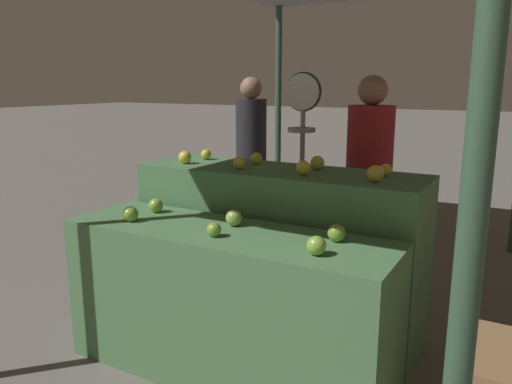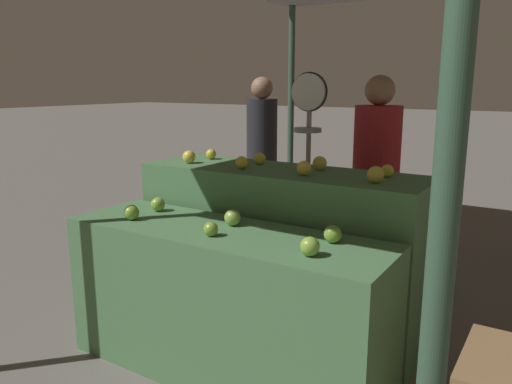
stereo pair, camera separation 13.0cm
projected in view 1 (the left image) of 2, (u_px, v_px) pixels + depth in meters
The scene contains 20 objects.
ground_plane at pixel (227, 372), 2.74m from camera, with size 60.00×60.00×0.00m, color #66605B.
display_counter_front at pixel (226, 304), 2.66m from camera, with size 1.78×0.55×0.81m, color #4C7A4C.
display_counter_back at pixel (278, 251), 3.14m from camera, with size 1.78×0.55×1.04m, color #4C7A4C.
apple_front_0 at pixel (131, 214), 2.74m from camera, with size 0.08×0.08×0.08m, color #7AA338.
apple_front_1 at pixel (214, 230), 2.46m from camera, with size 0.07×0.07×0.07m, color #7AA338.
apple_front_2 at pixel (316, 246), 2.20m from camera, with size 0.09×0.09×0.09m, color #84AD3D.
apple_front_3 at pixel (156, 205), 2.93m from camera, with size 0.08×0.08×0.08m, color #84AD3D.
apple_front_4 at pixel (234, 218), 2.65m from camera, with size 0.09×0.09×0.09m, color #8EB247.
apple_front_5 at pixel (336, 233), 2.39m from camera, with size 0.09×0.09×0.09m, color #7AA338.
apple_back_0 at pixel (185, 157), 3.24m from camera, with size 0.08×0.08×0.08m, color yellow.
apple_back_1 at pixel (239, 163), 3.04m from camera, with size 0.08×0.08×0.08m, color gold.
apple_back_2 at pixel (303, 168), 2.84m from camera, with size 0.08×0.08×0.08m, color yellow.
apple_back_3 at pixel (376, 174), 2.63m from camera, with size 0.09×0.09×0.09m, color gold.
apple_back_4 at pixel (206, 154), 3.42m from camera, with size 0.07×0.07×0.07m, color gold.
apple_back_5 at pixel (256, 159), 3.21m from camera, with size 0.08×0.08×0.08m, color gold.
apple_back_6 at pixel (317, 163), 3.01m from camera, with size 0.09×0.09×0.09m, color gold.
apple_back_7 at pixel (386, 170), 2.80m from camera, with size 0.07×0.07×0.07m, color gold.
produce_scale at pixel (302, 135), 3.61m from camera, with size 0.28×0.20×1.64m.
person_vendor_at_scale at pixel (369, 170), 3.66m from camera, with size 0.43×0.43×1.61m.
person_customer_left at pixel (251, 146), 4.96m from camera, with size 0.41×0.41×1.62m.
Camera 1 is at (1.36, -2.07, 1.55)m, focal length 35.00 mm.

